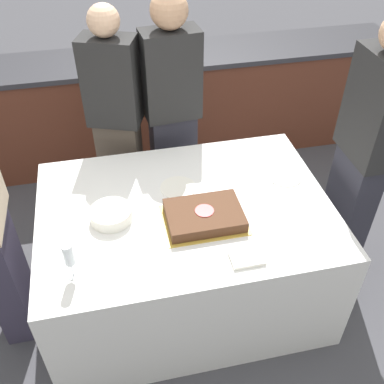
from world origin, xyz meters
name	(u,v)px	position (x,y,z in m)	size (l,w,h in m)	color
ground_plane	(186,290)	(0.00, 0.00, 0.00)	(14.00, 14.00, 0.00)	#424247
back_counter	(147,106)	(0.00, 1.65, 0.46)	(4.40, 0.58, 0.92)	#5B2D1E
dining_table	(186,252)	(0.00, 0.00, 0.37)	(1.62, 1.16, 0.75)	white
cake	(204,216)	(0.08, -0.13, 0.78)	(0.44, 0.33, 0.07)	gold
plate_stack	(111,215)	(-0.41, -0.01, 0.78)	(0.22, 0.22, 0.07)	white
wine_glass	(69,256)	(-0.61, -0.36, 0.89)	(0.06, 0.06, 0.20)	white
side_plate_near_cake	(178,187)	(-0.01, 0.17, 0.75)	(0.21, 0.21, 0.00)	white
side_plate_right_edge	(285,176)	(0.64, 0.14, 0.75)	(0.21, 0.21, 0.00)	white
utensil_pile	(247,258)	(0.22, -0.44, 0.76)	(0.16, 0.12, 0.02)	white
person_cutting_cake	(172,112)	(0.08, 0.80, 0.88)	(0.38, 0.23, 1.67)	#282833
person_seated_right	(362,161)	(1.03, 0.00, 0.90)	(0.20, 0.37, 1.74)	#282833
person_standing_back	(116,124)	(-0.30, 0.80, 0.84)	(0.39, 0.31, 1.62)	#4C4238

